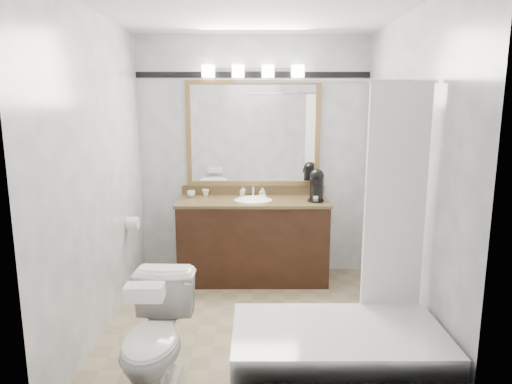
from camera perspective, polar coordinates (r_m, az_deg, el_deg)
room at (r=3.55m, az=-0.41°, el=1.92°), size 2.42×2.62×2.52m
vanity at (r=4.73m, az=-0.35°, el=-5.82°), size 1.53×0.58×0.97m
mirror at (r=4.80m, az=-0.36°, el=7.29°), size 1.40×0.04×1.10m
vanity_light_bar at (r=4.75m, az=-0.37°, el=14.89°), size 1.02×0.14×0.12m
accent_stripe at (r=4.81m, az=-0.37°, el=14.44°), size 2.40×0.01×0.06m
bathtub at (r=3.07m, az=10.53°, el=-19.05°), size 1.30×0.75×1.96m
tp_roll at (r=4.47m, az=-15.17°, el=-3.78°), size 0.11×0.12×0.12m
toilet at (r=3.05m, az=-12.39°, el=-17.54°), size 0.43×0.73×0.73m
tissue_box at (r=2.68m, az=-13.78°, el=-12.07°), size 0.22×0.12×0.09m
coffee_maker at (r=4.61m, az=7.59°, el=0.95°), size 0.17×0.21×0.32m
cup_left at (r=4.82m, az=-8.11°, el=-0.22°), size 0.10×0.10×0.07m
cup_right at (r=4.85m, az=-6.33°, el=-0.08°), size 0.08×0.08×0.07m
soap_bottle_a at (r=4.82m, az=-1.70°, el=0.09°), size 0.06×0.06×0.10m
soap_bottle_b at (r=4.81m, az=0.78°, el=0.03°), size 0.08×0.08×0.09m
soap_bar at (r=4.74m, az=0.74°, el=-0.54°), size 0.09×0.08×0.02m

